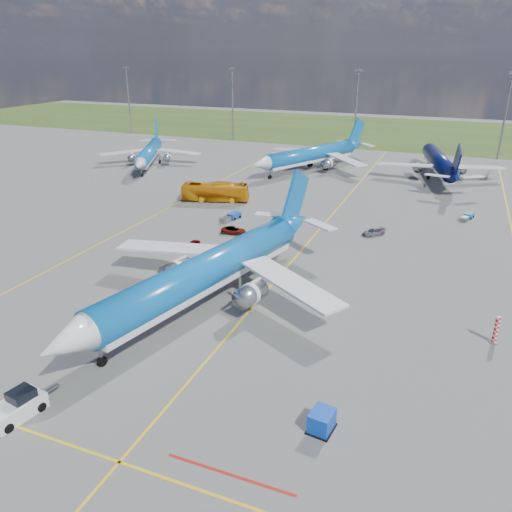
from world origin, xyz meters
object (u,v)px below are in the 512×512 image
at_px(warning_post, 496,330).
at_px(bg_jet_n, 437,177).
at_px(service_car_a, 193,245).
at_px(baggage_tug_e, 467,217).
at_px(bg_jet_nw, 150,166).
at_px(service_car_c, 374,232).
at_px(baggage_tug_c, 231,217).
at_px(main_airliner, 207,304).
at_px(bg_jet_nnw, 310,170).
at_px(apron_bus, 215,192).
at_px(service_car_b, 234,230).
at_px(uld_container, 322,421).
at_px(pushback_tug, 18,407).

height_order(warning_post, bg_jet_n, bg_jet_n).
xyz_separation_m(service_car_a, baggage_tug_e, (38.36, 30.93, -0.13)).
height_order(warning_post, bg_jet_nw, bg_jet_nw).
distance_m(service_car_c, baggage_tug_c, 24.86).
distance_m(main_airliner, baggage_tug_e, 53.92).
distance_m(bg_jet_n, service_car_c, 46.81).
xyz_separation_m(bg_jet_nw, bg_jet_nnw, (39.99, 10.95, 0.00)).
height_order(apron_bus, service_car_b, apron_bus).
distance_m(bg_jet_nw, apron_bus, 37.98).
bearing_deg(baggage_tug_c, service_car_a, -75.13).
xyz_separation_m(apron_bus, service_car_c, (32.70, -8.14, -1.29)).
height_order(service_car_b, baggage_tug_e, service_car_b).
relative_size(bg_jet_nw, apron_bus, 2.76).
relative_size(warning_post, bg_jet_nw, 0.08).
relative_size(bg_jet_n, uld_container, 18.80).
relative_size(bg_jet_nnw, main_airliner, 0.91).
bearing_deg(service_car_c, uld_container, -40.35).
height_order(service_car_a, baggage_tug_e, service_car_a).
xyz_separation_m(apron_bus, baggage_tug_c, (7.89, -9.67, -1.35)).
bearing_deg(apron_bus, service_car_a, -177.75).
relative_size(main_airliner, baggage_tug_c, 9.35).
relative_size(bg_jet_nnw, service_car_a, 12.21).
height_order(bg_jet_nnw, baggage_tug_c, bg_jet_nnw).
xyz_separation_m(warning_post, bg_jet_nw, (-80.06, 58.74, -1.50)).
height_order(pushback_tug, service_car_c, pushback_tug).
distance_m(warning_post, bg_jet_nnw, 80.40).
bearing_deg(pushback_tug, baggage_tug_e, 74.05).
xyz_separation_m(service_car_a, baggage_tug_c, (-0.45, 14.79, -0.08)).
bearing_deg(bg_jet_n, baggage_tug_e, 89.51).
bearing_deg(baggage_tug_c, warning_post, -18.91).
height_order(service_car_b, service_car_c, service_car_b).
bearing_deg(main_airliner, bg_jet_n, 87.72).
bearing_deg(pushback_tug, uld_container, 28.23).
bearing_deg(pushback_tug, apron_bus, 111.71).
xyz_separation_m(pushback_tug, baggage_tug_c, (-5.11, 53.09, -0.36)).
bearing_deg(baggage_tug_e, warning_post, -68.93).
height_order(warning_post, uld_container, warning_post).
height_order(bg_jet_nw, baggage_tug_e, bg_jet_nw).
distance_m(warning_post, uld_container, 23.20).
height_order(bg_jet_nw, bg_jet_n, bg_jet_n).
relative_size(uld_container, service_car_a, 0.62).
xyz_separation_m(main_airliner, service_car_a, (-10.07, 14.97, 0.58)).
bearing_deg(warning_post, uld_container, -124.60).
bearing_deg(service_car_c, baggage_tug_c, -131.58).
bearing_deg(warning_post, pushback_tug, -143.86).
distance_m(warning_post, service_car_c, 32.60).
height_order(bg_jet_n, service_car_b, bg_jet_n).
distance_m(warning_post, service_car_a, 43.00).
relative_size(warning_post, main_airliner, 0.06).
relative_size(bg_jet_nw, main_airliner, 0.79).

